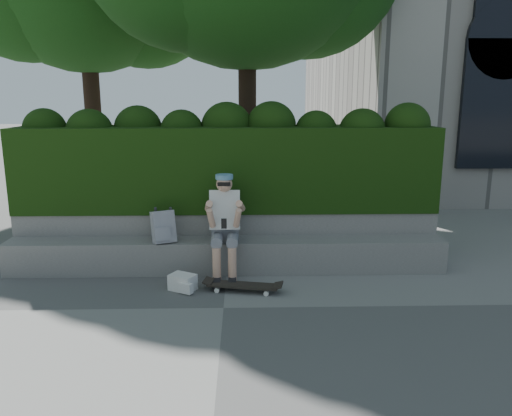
{
  "coord_description": "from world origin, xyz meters",
  "views": [
    {
      "loc": [
        0.23,
        -5.34,
        2.37
      ],
      "look_at": [
        0.4,
        1.0,
        0.95
      ],
      "focal_mm": 35.0,
      "sensor_mm": 36.0,
      "label": 1
    }
  ],
  "objects_px": {
    "skateboard": "(243,286)",
    "backpack_plaid": "(163,227)",
    "person": "(225,222)",
    "backpack_ground": "(183,282)"
  },
  "relations": [
    {
      "from": "skateboard",
      "to": "backpack_plaid",
      "type": "distance_m",
      "value": 1.38
    },
    {
      "from": "skateboard",
      "to": "person",
      "type": "bearing_deg",
      "value": 123.09
    },
    {
      "from": "skateboard",
      "to": "backpack_plaid",
      "type": "height_order",
      "value": "backpack_plaid"
    },
    {
      "from": "skateboard",
      "to": "backpack_ground",
      "type": "relative_size",
      "value": 2.94
    },
    {
      "from": "person",
      "to": "backpack_ground",
      "type": "height_order",
      "value": "person"
    },
    {
      "from": "skateboard",
      "to": "backpack_plaid",
      "type": "relative_size",
      "value": 2.1
    },
    {
      "from": "person",
      "to": "backpack_plaid",
      "type": "distance_m",
      "value": 0.84
    },
    {
      "from": "backpack_plaid",
      "to": "skateboard",
      "type": "bearing_deg",
      "value": -57.94
    },
    {
      "from": "person",
      "to": "backpack_ground",
      "type": "relative_size",
      "value": 4.48
    },
    {
      "from": "person",
      "to": "backpack_plaid",
      "type": "bearing_deg",
      "value": 174.37
    }
  ]
}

